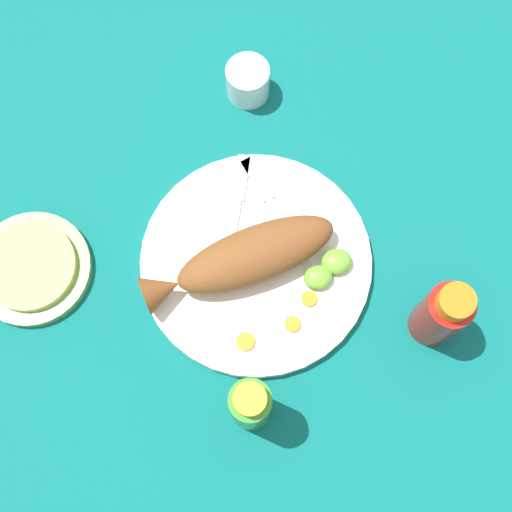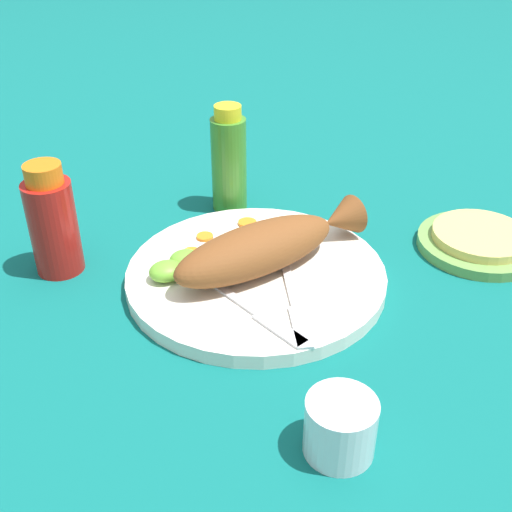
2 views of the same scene
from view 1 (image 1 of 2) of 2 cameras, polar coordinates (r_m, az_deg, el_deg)
ground_plane at (r=0.99m, az=-0.00°, el=-0.65°), size 4.00×4.00×0.00m
main_plate at (r=0.98m, az=-0.00°, el=-0.50°), size 0.32×0.32×0.02m
fried_fish at (r=0.94m, az=-0.89°, el=-0.18°), size 0.27×0.11×0.06m
fork_near at (r=1.00m, az=-1.53°, el=3.95°), size 0.07×0.18×0.00m
fork_far at (r=1.00m, az=1.32°, el=4.10°), size 0.06×0.18×0.00m
carrot_slice_near at (r=0.94m, az=-0.86°, el=-6.86°), size 0.03×0.03×0.00m
carrot_slice_mid at (r=0.95m, az=2.95°, el=-5.46°), size 0.02×0.02×0.00m
carrot_slice_far at (r=0.96m, az=4.28°, el=-3.43°), size 0.02×0.02×0.00m
lime_wedge_main at (r=0.96m, az=4.98°, el=-1.69°), size 0.04×0.03×0.02m
lime_wedge_side at (r=0.97m, az=6.45°, el=-0.43°), size 0.04×0.04×0.02m
hot_sauce_bottle_red at (r=0.93m, az=14.64°, el=-4.51°), size 0.06×0.06×0.14m
hot_sauce_bottle_green at (r=0.88m, az=-0.45°, el=-11.86°), size 0.05×0.05×0.16m
salt_cup at (r=1.08m, az=-0.66°, el=13.72°), size 0.06×0.06×0.06m
tortilla_plate at (r=1.03m, az=-17.46°, el=-0.98°), size 0.16×0.16×0.01m
tortilla_stack at (r=1.02m, az=-17.67°, el=-0.77°), size 0.13×0.13×0.01m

